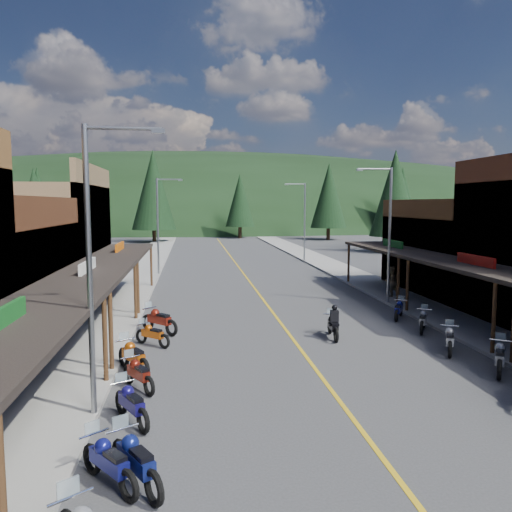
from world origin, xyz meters
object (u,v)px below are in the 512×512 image
object	(u,v)px
pine_7	(38,196)
pine_5	(393,193)
streetlight_2	(387,229)
rider_on_bike	(333,324)
bike_east_7	(450,338)
pine_8	(35,203)
bike_west_5	(131,402)
pedestrian_east_b	(391,281)
shop_west_3	(32,244)
shop_east_3	(465,255)
streetlight_0	(95,258)
bike_west_7	(133,355)
bike_west_6	(138,372)
streetlight_3	(303,218)
bike_west_3	(136,459)
bike_east_9	(399,309)
pine_1	(76,196)
bike_east_8	(423,319)
streetlight_1	(159,222)
bike_east_6	(500,356)
pine_3	(240,200)
bike_west_8	(152,333)
pine_2	(153,190)
pine_11	(395,193)
bike_west_9	(159,319)
pine_9	(402,200)
pine_6	(475,201)
pine_4	(329,196)
pine_10	(89,197)
bike_west_4	(109,460)

from	to	relation	value
pine_7	pine_5	bearing A→B (deg)	-3.47
streetlight_2	rider_on_bike	size ratio (longest dim) A/B	3.80
bike_east_7	pine_8	bearing A→B (deg)	150.79
bike_west_5	pedestrian_east_b	size ratio (longest dim) A/B	1.10
shop_west_3	shop_east_3	distance (m)	27.56
shop_west_3	streetlight_2	world-z (taller)	shop_west_3
shop_west_3	streetlight_0	size ratio (longest dim) A/B	1.36
streetlight_2	bike_west_7	size ratio (longest dim) A/B	3.54
shop_east_3	bike_west_6	world-z (taller)	shop_east_3
streetlight_3	bike_west_3	world-z (taller)	streetlight_3
bike_west_3	bike_east_9	distance (m)	18.22
pine_1	bike_west_6	distance (m)	76.43
bike_east_7	bike_east_8	distance (m)	3.37
bike_west_3	pine_1	bearing A→B (deg)	72.07
streetlight_1	bike_east_6	world-z (taller)	streetlight_1
pine_3	bike_west_8	size ratio (longest dim) A/B	5.85
bike_west_5	rider_on_bike	xyz separation A→B (m)	(7.81, 7.66, 0.03)
pine_2	pine_11	size ratio (longest dim) A/B	1.13
pine_3	bike_west_9	size ratio (longest dim) A/B	4.69
pine_1	bike_west_7	world-z (taller)	pine_1
pine_5	bike_west_8	world-z (taller)	pine_5
streetlight_3	pine_9	xyz separation A→B (m)	(17.05, 15.00, 1.92)
streetlight_0	bike_west_8	world-z (taller)	streetlight_0
pine_5	pine_11	size ratio (longest dim) A/B	1.13
pine_9	pedestrian_east_b	xyz separation A→B (m)	(-16.02, -35.37, -5.28)
pine_1	bike_west_7	bearing A→B (deg)	-76.36
bike_west_8	pedestrian_east_b	world-z (taller)	pedestrian_east_b
streetlight_0	bike_west_6	distance (m)	4.45
bike_west_5	pine_1	bearing A→B (deg)	74.18
streetlight_3	pine_9	size ratio (longest dim) A/B	0.74
bike_east_8	rider_on_bike	bearing A→B (deg)	-142.19
streetlight_1	pine_6	world-z (taller)	pine_6
shop_west_3	bike_east_8	size ratio (longest dim) A/B	5.46
shop_east_3	pine_5	xyz separation A→B (m)	(20.25, 60.70, 5.46)
pine_9	rider_on_bike	size ratio (longest dim) A/B	5.13
streetlight_0	pine_1	world-z (taller)	pine_1
streetlight_3	bike_west_3	bearing A→B (deg)	-107.53
pine_3	pine_1	bearing A→B (deg)	171.87
pine_5	streetlight_0	bearing A→B (deg)	-117.70
bike_east_8	bike_east_9	xyz separation A→B (m)	(-0.10, 2.51, -0.02)
pine_4	bike_west_9	size ratio (longest dim) A/B	5.33
streetlight_3	pine_4	size ratio (longest dim) A/B	0.64
streetlight_2	bike_east_8	xyz separation A→B (m)	(-0.68, -6.23, -3.89)
pine_3	pine_4	distance (m)	15.25
shop_west_3	pine_10	size ratio (longest dim) A/B	0.94
pine_5	bike_west_4	size ratio (longest dim) A/B	6.68
streetlight_3	pine_9	world-z (taller)	pine_9
pine_10	streetlight_2	bearing A→B (deg)	-59.29
pine_3	pine_7	bearing A→B (deg)	164.48
streetlight_2	pine_4	xyz separation A→B (m)	(11.05, 52.00, 2.78)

